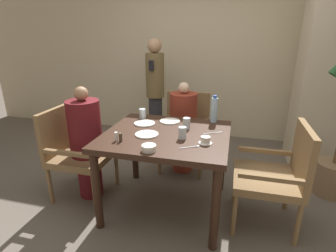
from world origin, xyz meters
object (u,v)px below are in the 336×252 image
at_px(bowl_small, 149,148).
at_px(chair_left_side, 75,149).
at_px(plate_main_right, 170,121).
at_px(water_bottle, 214,110).
at_px(teacup_with_saucer, 205,140).
at_px(diner_in_left_chair, 86,142).
at_px(plate_main_left, 147,134).
at_px(chair_right_side, 278,172).
at_px(chair_far_side, 185,127).
at_px(standing_host, 155,90).
at_px(glass_tall_mid, 187,123).
at_px(glass_tall_near, 182,133).
at_px(plate_dessert_center, 145,123).
at_px(diner_in_far_chair, 183,127).
at_px(glass_tall_far, 142,114).

bearing_deg(bowl_small, chair_left_side, 156.87).
height_order(plate_main_right, water_bottle, water_bottle).
bearing_deg(teacup_with_saucer, diner_in_left_chair, 172.71).
relative_size(diner_in_left_chair, water_bottle, 4.24).
distance_m(diner_in_left_chair, plate_main_left, 0.71).
distance_m(chair_right_side, plate_main_right, 1.11).
bearing_deg(chair_far_side, plate_main_left, -98.86).
bearing_deg(water_bottle, standing_host, 131.14).
bearing_deg(diner_in_left_chair, glass_tall_mid, 9.48).
bearing_deg(glass_tall_near, bowl_small, -122.62).
height_order(chair_far_side, plate_dessert_center, chair_far_side).
distance_m(chair_right_side, plate_main_left, 1.17).
distance_m(plate_main_left, bowl_small, 0.34).
bearing_deg(chair_right_side, diner_in_far_chair, 141.62).
bearing_deg(chair_right_side, standing_host, 135.53).
distance_m(standing_host, glass_tall_far, 1.19).
xyz_separation_m(standing_host, teacup_with_saucer, (0.94, -1.68, -0.04)).
xyz_separation_m(standing_host, plate_main_right, (0.53, -1.21, -0.06)).
height_order(plate_dessert_center, water_bottle, water_bottle).
bearing_deg(chair_right_side, teacup_with_saucer, -165.87).
relative_size(plate_main_right, glass_tall_far, 2.00).
bearing_deg(diner_in_left_chair, chair_left_side, 180.00).
relative_size(chair_left_side, bowl_small, 8.25).
bearing_deg(teacup_with_saucer, bowl_small, -148.12).
xyz_separation_m(chair_left_side, chair_far_side, (0.98, 0.92, 0.00)).
xyz_separation_m(plate_dessert_center, water_bottle, (0.66, 0.24, 0.12)).
relative_size(water_bottle, glass_tall_near, 2.63).
xyz_separation_m(diner_in_left_chair, diner_in_far_chair, (0.83, 0.77, -0.03)).
relative_size(plate_dessert_center, glass_tall_far, 2.00).
distance_m(glass_tall_mid, glass_tall_far, 0.54).
distance_m(standing_host, glass_tall_near, 1.78).
distance_m(chair_left_side, diner_in_far_chair, 1.25).
height_order(chair_far_side, glass_tall_far, chair_far_side).
bearing_deg(glass_tall_near, glass_tall_far, 139.18).
height_order(diner_in_far_chair, water_bottle, diner_in_far_chair).
bearing_deg(glass_tall_far, plate_main_left, -65.97).
height_order(chair_far_side, chair_right_side, same).
height_order(plate_main_left, glass_tall_mid, glass_tall_mid).
bearing_deg(glass_tall_near, water_bottle, 67.34).
bearing_deg(teacup_with_saucer, plate_main_right, 131.36).
distance_m(plate_dessert_center, glass_tall_near, 0.52).
height_order(diner_in_left_chair, glass_tall_mid, diner_in_left_chair).
height_order(plate_main_left, bowl_small, bowl_small).
bearing_deg(teacup_with_saucer, standing_host, 119.36).
distance_m(chair_right_side, glass_tall_mid, 0.90).
relative_size(chair_left_side, water_bottle, 3.40).
height_order(diner_in_left_chair, glass_tall_near, diner_in_left_chair).
relative_size(plate_main_left, glass_tall_far, 2.00).
bearing_deg(plate_main_left, chair_left_side, 173.63).
bearing_deg(standing_host, glass_tall_far, -79.36).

